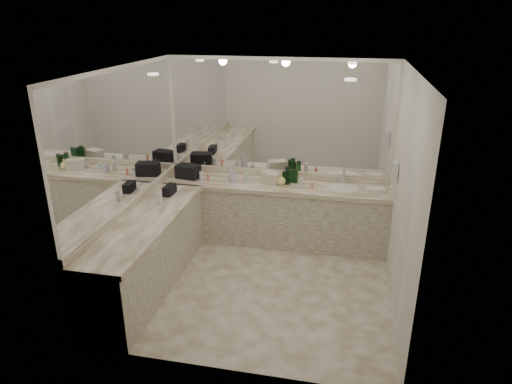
% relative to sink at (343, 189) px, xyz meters
% --- Properties ---
extents(floor, '(3.20, 3.20, 0.00)m').
position_rel_sink_xyz_m(floor, '(-0.95, -1.20, -0.90)').
color(floor, beige).
rests_on(floor, ground).
extents(ceiling, '(3.20, 3.20, 0.00)m').
position_rel_sink_xyz_m(ceiling, '(-0.95, -1.20, 1.71)').
color(ceiling, white).
rests_on(ceiling, floor).
extents(wall_back, '(3.20, 0.02, 2.60)m').
position_rel_sink_xyz_m(wall_back, '(-0.95, 0.30, 0.41)').
color(wall_back, silver).
rests_on(wall_back, floor).
extents(wall_left, '(0.02, 3.00, 2.60)m').
position_rel_sink_xyz_m(wall_left, '(-2.55, -1.20, 0.41)').
color(wall_left, silver).
rests_on(wall_left, floor).
extents(wall_right, '(0.02, 3.00, 2.60)m').
position_rel_sink_xyz_m(wall_right, '(0.65, -1.20, 0.41)').
color(wall_right, silver).
rests_on(wall_right, floor).
extents(vanity_back_base, '(3.20, 0.60, 0.84)m').
position_rel_sink_xyz_m(vanity_back_base, '(-0.95, 0.00, -0.48)').
color(vanity_back_base, beige).
rests_on(vanity_back_base, floor).
extents(vanity_back_top, '(3.20, 0.64, 0.06)m').
position_rel_sink_xyz_m(vanity_back_top, '(-0.95, -0.01, -0.03)').
color(vanity_back_top, '#F0E5CC').
rests_on(vanity_back_top, vanity_back_base).
extents(vanity_left_base, '(0.60, 2.40, 0.84)m').
position_rel_sink_xyz_m(vanity_left_base, '(-2.25, -1.50, -0.48)').
color(vanity_left_base, beige).
rests_on(vanity_left_base, floor).
extents(vanity_left_top, '(0.64, 2.42, 0.06)m').
position_rel_sink_xyz_m(vanity_left_top, '(-2.24, -1.50, -0.03)').
color(vanity_left_top, '#F0E5CC').
rests_on(vanity_left_top, vanity_left_base).
extents(backsplash_back, '(3.20, 0.04, 0.10)m').
position_rel_sink_xyz_m(backsplash_back, '(-0.95, 0.28, 0.05)').
color(backsplash_back, '#F0E5CC').
rests_on(backsplash_back, vanity_back_top).
extents(backsplash_left, '(0.04, 3.00, 0.10)m').
position_rel_sink_xyz_m(backsplash_left, '(-2.53, -1.20, 0.05)').
color(backsplash_left, '#F0E5CC').
rests_on(backsplash_left, vanity_left_top).
extents(mirror_back, '(3.12, 0.01, 1.55)m').
position_rel_sink_xyz_m(mirror_back, '(-0.95, 0.29, 0.88)').
color(mirror_back, white).
rests_on(mirror_back, wall_back).
extents(mirror_left, '(0.01, 2.92, 1.55)m').
position_rel_sink_xyz_m(mirror_left, '(-2.54, -1.20, 0.88)').
color(mirror_left, white).
rests_on(mirror_left, wall_left).
extents(sink, '(0.44, 0.44, 0.03)m').
position_rel_sink_xyz_m(sink, '(0.00, 0.00, 0.00)').
color(sink, white).
rests_on(sink, vanity_back_top).
extents(faucet, '(0.24, 0.16, 0.14)m').
position_rel_sink_xyz_m(faucet, '(0.00, 0.21, 0.07)').
color(faucet, silver).
rests_on(faucet, vanity_back_top).
extents(wall_phone, '(0.06, 0.10, 0.24)m').
position_rel_sink_xyz_m(wall_phone, '(0.61, -0.50, 0.46)').
color(wall_phone, white).
rests_on(wall_phone, wall_right).
extents(door, '(0.02, 0.82, 2.10)m').
position_rel_sink_xyz_m(door, '(0.64, -1.70, 0.16)').
color(door, white).
rests_on(door, wall_right).
extents(black_toiletry_bag, '(0.36, 0.26, 0.19)m').
position_rel_sink_xyz_m(black_toiletry_bag, '(-2.23, -0.03, 0.10)').
color(black_toiletry_bag, black).
rests_on(black_toiletry_bag, vanity_back_top).
extents(black_bag_spill, '(0.12, 0.24, 0.13)m').
position_rel_sink_xyz_m(black_bag_spill, '(-2.25, -0.69, 0.07)').
color(black_bag_spill, black).
rests_on(black_bag_spill, vanity_left_top).
extents(cream_cosmetic_case, '(0.32, 0.27, 0.16)m').
position_rel_sink_xyz_m(cream_cosmetic_case, '(-1.01, 0.01, 0.08)').
color(cream_cosmetic_case, beige).
rests_on(cream_cosmetic_case, vanity_back_top).
extents(hand_towel, '(0.26, 0.20, 0.04)m').
position_rel_sink_xyz_m(hand_towel, '(0.44, -0.01, 0.02)').
color(hand_towel, white).
rests_on(hand_towel, vanity_back_top).
extents(lotion_left, '(0.05, 0.05, 0.13)m').
position_rel_sink_xyz_m(lotion_left, '(-2.25, -1.02, 0.07)').
color(lotion_left, white).
rests_on(lotion_left, vanity_left_top).
extents(soap_bottle_a, '(0.09, 0.09, 0.19)m').
position_rel_sink_xyz_m(soap_bottle_a, '(-1.61, 0.08, 0.10)').
color(soap_bottle_a, silver).
rests_on(soap_bottle_a, vanity_back_top).
extents(soap_bottle_b, '(0.10, 0.10, 0.18)m').
position_rel_sink_xyz_m(soap_bottle_b, '(-1.54, -0.04, 0.10)').
color(soap_bottle_b, silver).
rests_on(soap_bottle_b, vanity_back_top).
extents(soap_bottle_c, '(0.17, 0.17, 0.17)m').
position_rel_sink_xyz_m(soap_bottle_c, '(-0.85, -0.04, 0.09)').
color(soap_bottle_c, '#EFE37B').
rests_on(soap_bottle_c, vanity_back_top).
extents(green_bottle_0, '(0.07, 0.07, 0.20)m').
position_rel_sink_xyz_m(green_bottle_0, '(-0.67, 0.10, 0.10)').
color(green_bottle_0, '#154F20').
rests_on(green_bottle_0, vanity_back_top).
extents(green_bottle_1, '(0.06, 0.06, 0.21)m').
position_rel_sink_xyz_m(green_bottle_1, '(-0.79, 0.13, 0.11)').
color(green_bottle_1, '#154F20').
rests_on(green_bottle_1, vanity_back_top).
extents(green_bottle_2, '(0.07, 0.07, 0.18)m').
position_rel_sink_xyz_m(green_bottle_2, '(-0.74, 0.11, 0.10)').
color(green_bottle_2, '#154F20').
rests_on(green_bottle_2, vanity_back_top).
extents(green_bottle_3, '(0.07, 0.07, 0.18)m').
position_rel_sink_xyz_m(green_bottle_3, '(-0.81, 0.01, 0.10)').
color(green_bottle_3, '#154F20').
rests_on(green_bottle_3, vanity_back_top).
extents(green_bottle_4, '(0.06, 0.06, 0.21)m').
position_rel_sink_xyz_m(green_bottle_4, '(-0.77, 0.01, 0.11)').
color(green_bottle_4, '#154F20').
rests_on(green_bottle_4, vanity_back_top).
extents(amenity_bottle_0, '(0.05, 0.05, 0.12)m').
position_rel_sink_xyz_m(amenity_bottle_0, '(-2.02, -0.07, 0.07)').
color(amenity_bottle_0, silver).
rests_on(amenity_bottle_0, vanity_back_top).
extents(amenity_bottle_1, '(0.06, 0.06, 0.13)m').
position_rel_sink_xyz_m(amenity_bottle_1, '(-0.57, -0.05, 0.07)').
color(amenity_bottle_1, white).
rests_on(amenity_bottle_1, vanity_back_top).
extents(amenity_bottle_2, '(0.06, 0.06, 0.10)m').
position_rel_sink_xyz_m(amenity_bottle_2, '(-1.38, 0.07, 0.06)').
color(amenity_bottle_2, silver).
rests_on(amenity_bottle_2, vanity_back_top).
extents(amenity_bottle_3, '(0.06, 0.06, 0.07)m').
position_rel_sink_xyz_m(amenity_bottle_3, '(-1.14, 0.12, 0.04)').
color(amenity_bottle_3, silver).
rests_on(amenity_bottle_3, vanity_back_top).
extents(amenity_bottle_4, '(0.05, 0.05, 0.10)m').
position_rel_sink_xyz_m(amenity_bottle_4, '(-1.91, -0.08, 0.05)').
color(amenity_bottle_4, '#E57F66').
rests_on(amenity_bottle_4, vanity_back_top).
extents(amenity_bottle_5, '(0.04, 0.04, 0.10)m').
position_rel_sink_xyz_m(amenity_bottle_5, '(-2.14, 0.11, 0.05)').
color(amenity_bottle_5, '#3F3F4C').
rests_on(amenity_bottle_5, vanity_back_top).
extents(amenity_bottle_6, '(0.04, 0.04, 0.07)m').
position_rel_sink_xyz_m(amenity_bottle_6, '(-0.42, -0.07, 0.04)').
color(amenity_bottle_6, '#E57F66').
rests_on(amenity_bottle_6, vanity_back_top).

